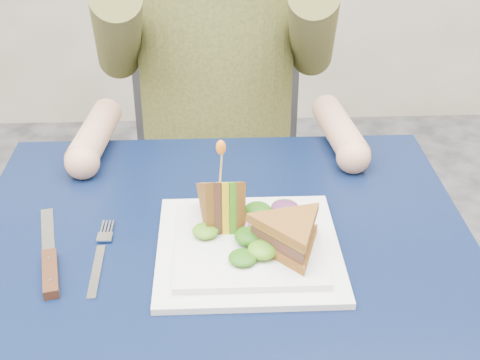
{
  "coord_description": "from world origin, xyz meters",
  "views": [
    {
      "loc": [
        -0.01,
        -0.76,
        1.31
      ],
      "look_at": [
        0.03,
        0.06,
        0.82
      ],
      "focal_mm": 50.0,
      "sensor_mm": 36.0,
      "label": 1
    }
  ],
  "objects_px": {
    "sandwich_upright": "(222,203)",
    "knife": "(50,265)",
    "sandwich_flat": "(290,235)",
    "fork": "(100,259)",
    "diner": "(215,6)",
    "chair": "(217,141)",
    "plate": "(248,246)",
    "table": "(222,302)"
  },
  "relations": [
    {
      "from": "sandwich_upright",
      "to": "knife",
      "type": "distance_m",
      "value": 0.26
    },
    {
      "from": "sandwich_flat",
      "to": "fork",
      "type": "xyz_separation_m",
      "value": [
        -0.27,
        0.01,
        -0.04
      ]
    },
    {
      "from": "diner",
      "to": "sandwich_flat",
      "type": "xyz_separation_m",
      "value": [
        0.09,
        -0.63,
        -0.14
      ]
    },
    {
      "from": "fork",
      "to": "knife",
      "type": "bearing_deg",
      "value": -165.95
    },
    {
      "from": "knife",
      "to": "chair",
      "type": "bearing_deg",
      "value": 72.3
    },
    {
      "from": "plate",
      "to": "sandwich_upright",
      "type": "bearing_deg",
      "value": 129.16
    },
    {
      "from": "chair",
      "to": "sandwich_upright",
      "type": "distance_m",
      "value": 0.71
    },
    {
      "from": "chair",
      "to": "sandwich_upright",
      "type": "xyz_separation_m",
      "value": [
        0.0,
        -0.67,
        0.24
      ]
    },
    {
      "from": "plate",
      "to": "sandwich_upright",
      "type": "xyz_separation_m",
      "value": [
        -0.04,
        0.04,
        0.05
      ]
    },
    {
      "from": "table",
      "to": "knife",
      "type": "relative_size",
      "value": 3.42
    },
    {
      "from": "sandwich_flat",
      "to": "fork",
      "type": "relative_size",
      "value": 0.98
    },
    {
      "from": "chair",
      "to": "knife",
      "type": "distance_m",
      "value": 0.81
    },
    {
      "from": "chair",
      "to": "sandwich_flat",
      "type": "bearing_deg",
      "value": -82.79
    },
    {
      "from": "chair",
      "to": "fork",
      "type": "height_order",
      "value": "chair"
    },
    {
      "from": "sandwich_flat",
      "to": "sandwich_upright",
      "type": "distance_m",
      "value": 0.12
    },
    {
      "from": "table",
      "to": "sandwich_upright",
      "type": "xyz_separation_m",
      "value": [
        0.0,
        0.06,
        0.13
      ]
    },
    {
      "from": "diner",
      "to": "sandwich_upright",
      "type": "relative_size",
      "value": 6.07
    },
    {
      "from": "table",
      "to": "sandwich_flat",
      "type": "xyz_separation_m",
      "value": [
        0.09,
        -0.01,
        0.12
      ]
    },
    {
      "from": "diner",
      "to": "sandwich_flat",
      "type": "height_order",
      "value": "diner"
    },
    {
      "from": "sandwich_flat",
      "to": "sandwich_upright",
      "type": "relative_size",
      "value": 1.43
    },
    {
      "from": "table",
      "to": "fork",
      "type": "bearing_deg",
      "value": 178.87
    },
    {
      "from": "plate",
      "to": "sandwich_upright",
      "type": "height_order",
      "value": "sandwich_upright"
    },
    {
      "from": "diner",
      "to": "fork",
      "type": "xyz_separation_m",
      "value": [
        -0.17,
        -0.62,
        -0.18
      ]
    },
    {
      "from": "sandwich_flat",
      "to": "sandwich_upright",
      "type": "xyz_separation_m",
      "value": [
        -0.09,
        0.07,
        0.01
      ]
    },
    {
      "from": "plate",
      "to": "diner",
      "type": "bearing_deg",
      "value": 93.68
    },
    {
      "from": "chair",
      "to": "plate",
      "type": "height_order",
      "value": "chair"
    },
    {
      "from": "table",
      "to": "sandwich_flat",
      "type": "bearing_deg",
      "value": -6.12
    },
    {
      "from": "chair",
      "to": "sandwich_flat",
      "type": "relative_size",
      "value": 5.28
    },
    {
      "from": "plate",
      "to": "fork",
      "type": "xyz_separation_m",
      "value": [
        -0.21,
        -0.01,
        -0.01
      ]
    },
    {
      "from": "diner",
      "to": "sandwich_upright",
      "type": "height_order",
      "value": "diner"
    },
    {
      "from": "chair",
      "to": "knife",
      "type": "xyz_separation_m",
      "value": [
        -0.24,
        -0.74,
        0.2
      ]
    },
    {
      "from": "sandwich_upright",
      "to": "sandwich_flat",
      "type": "bearing_deg",
      "value": -37.37
    },
    {
      "from": "diner",
      "to": "sandwich_upright",
      "type": "bearing_deg",
      "value": -89.78
    },
    {
      "from": "chair",
      "to": "fork",
      "type": "xyz_separation_m",
      "value": [
        -0.17,
        -0.73,
        0.19
      ]
    },
    {
      "from": "fork",
      "to": "chair",
      "type": "bearing_deg",
      "value": 76.71
    },
    {
      "from": "plate",
      "to": "sandwich_flat",
      "type": "distance_m",
      "value": 0.07
    },
    {
      "from": "sandwich_upright",
      "to": "table",
      "type": "bearing_deg",
      "value": -92.08
    },
    {
      "from": "table",
      "to": "sandwich_upright",
      "type": "distance_m",
      "value": 0.15
    },
    {
      "from": "fork",
      "to": "sandwich_upright",
      "type": "bearing_deg",
      "value": 17.99
    },
    {
      "from": "fork",
      "to": "diner",
      "type": "bearing_deg",
      "value": 74.4
    },
    {
      "from": "fork",
      "to": "plate",
      "type": "bearing_deg",
      "value": 3.13
    },
    {
      "from": "plate",
      "to": "table",
      "type": "bearing_deg",
      "value": -158.96
    }
  ]
}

